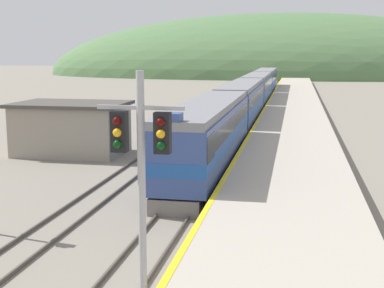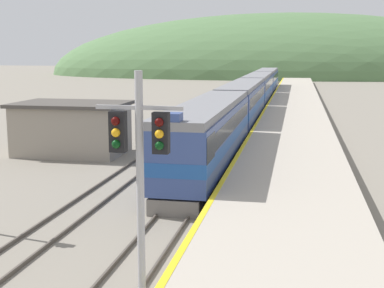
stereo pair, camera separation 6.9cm
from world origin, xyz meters
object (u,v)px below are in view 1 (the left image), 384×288
carriage_third (257,89)px  signal_mast_main (141,166)px  carriage_second (242,103)px  express_train_lead_car (208,134)px  carriage_fourth (266,81)px

carriage_third → signal_mast_main: 59.44m
carriage_second → carriage_third: bearing=90.0°
express_train_lead_car → carriage_fourth: (0.00, 61.11, -0.01)m
express_train_lead_car → carriage_third: bearing=90.0°
signal_mast_main → carriage_fourth: bearing=91.0°
express_train_lead_car → carriage_third: 40.75m
carriage_fourth → signal_mast_main: 79.79m
express_train_lead_car → signal_mast_main: signal_mast_main is taller
express_train_lead_car → carriage_third: size_ratio=0.98×
express_train_lead_car → signal_mast_main: (1.40, -18.64, 2.08)m
express_train_lead_car → carriage_fourth: express_train_lead_car is taller
carriage_third → carriage_fourth: size_ratio=1.00×
carriage_third → signal_mast_main: size_ratio=2.90×
signal_mast_main → carriage_third: bearing=91.3°
signal_mast_main → express_train_lead_car: bearing=94.3°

